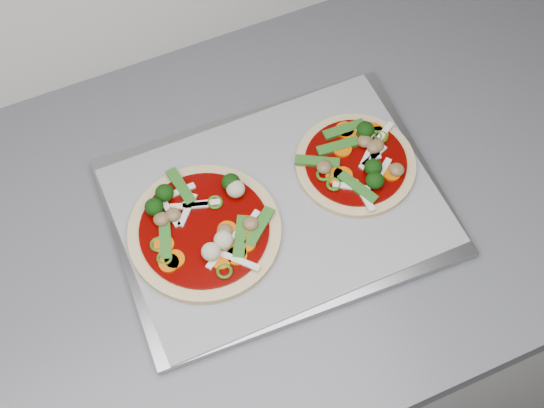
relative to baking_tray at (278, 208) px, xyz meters
name	(u,v)px	position (x,y,z in m)	size (l,w,h in m)	color
baking_tray	(278,208)	(0.00, 0.00, 0.00)	(0.42, 0.31, 0.01)	gray
parchment	(278,205)	(0.00, 0.00, 0.01)	(0.40, 0.29, 0.00)	gray
pizza_left	(205,229)	(-0.10, 0.00, 0.02)	(0.24, 0.24, 0.03)	#DCB97C
pizza_right	(357,161)	(0.12, 0.01, 0.02)	(0.21, 0.21, 0.03)	#DCB97C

